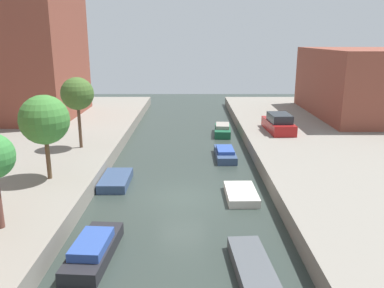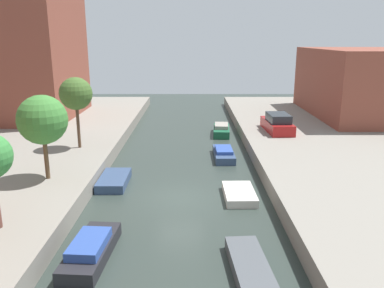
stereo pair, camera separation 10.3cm
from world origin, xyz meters
TOP-DOWN VIEW (x-y plane):
  - ground_plane at (0.00, 0.00)m, footprint 84.00×84.00m
  - low_block_right at (18.00, 19.35)m, footprint 10.00×15.37m
  - street_tree_2 at (-7.46, 0.40)m, footprint 2.71×2.71m
  - street_tree_3 at (-7.46, 6.89)m, footprint 2.29×2.29m
  - parked_car at (7.87, 11.95)m, footprint 2.09×4.76m
  - moored_boat_left_2 at (-3.43, -6.30)m, footprint 1.74×4.24m
  - moored_boat_left_3 at (-4.10, 2.05)m, footprint 1.67×3.34m
  - moored_boat_right_2 at (2.87, -7.47)m, footprint 1.61×4.22m
  - moored_boat_right_3 at (3.31, -0.03)m, footprint 1.73×3.06m
  - moored_boat_right_4 at (3.02, 7.54)m, footprint 1.46×3.90m
  - moored_boat_right_5 at (3.38, 14.88)m, footprint 1.68×3.88m

SIDE VIEW (x-z plane):
  - ground_plane at x=0.00m, z-range 0.00..0.00m
  - moored_boat_right_3 at x=3.31m, z-range 0.00..0.45m
  - moored_boat_right_2 at x=2.87m, z-range 0.00..0.51m
  - moored_boat_left_3 at x=-4.10m, z-range 0.00..0.52m
  - moored_boat_right_4 at x=3.02m, z-range -0.05..0.72m
  - moored_boat_left_2 at x=-3.43m, z-range -0.07..0.86m
  - moored_boat_right_5 at x=3.38m, z-range -0.07..0.90m
  - parked_car at x=7.87m, z-range 0.87..2.43m
  - low_block_right at x=18.00m, z-range 1.00..7.62m
  - street_tree_2 at x=-7.46m, z-range 1.99..6.71m
  - street_tree_3 at x=-7.46m, z-range 2.35..7.39m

